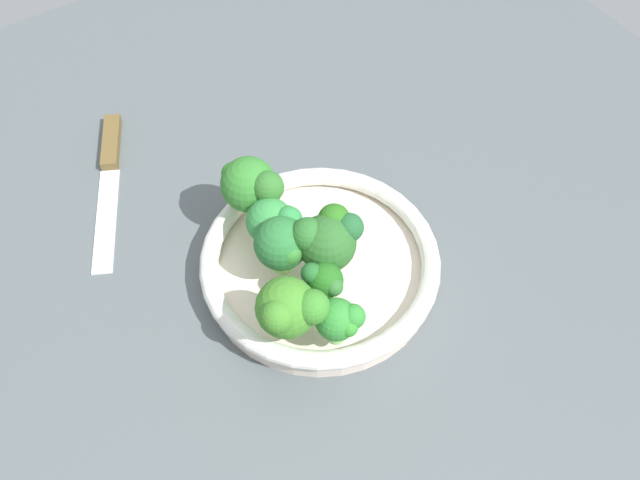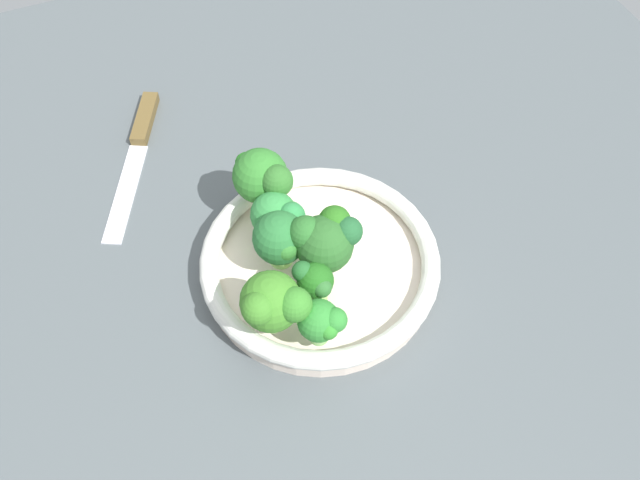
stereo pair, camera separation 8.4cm
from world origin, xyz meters
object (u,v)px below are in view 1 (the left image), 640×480
object	(u,v)px
broccoli_floret_1	(340,320)
broccoli_floret_6	(289,309)
broccoli_floret_5	(274,221)
knife	(109,168)
bowl	(320,264)
broccoli_floret_2	(327,239)
broccoli_floret_3	(251,185)
broccoli_floret_4	(324,282)
broccoli_floret_0	(283,244)

from	to	relation	value
broccoli_floret_1	broccoli_floret_6	xyz separation A→B (cm)	(-4.21, 3.32, 1.43)
broccoli_floret_5	knife	distance (cm)	28.56
broccoli_floret_5	broccoli_floret_1	bearing A→B (deg)	-93.02
bowl	broccoli_floret_1	xyz separation A→B (cm)	(-4.21, -10.43, 5.76)
broccoli_floret_2	knife	xyz separation A→B (cm)	(-15.04, 31.24, -8.71)
broccoli_floret_3	broccoli_floret_4	size ratio (longest dim) A/B	1.29
broccoli_floret_0	knife	world-z (taller)	broccoli_floret_0
broccoli_floret_3	broccoli_floret_5	size ratio (longest dim) A/B	1.21
knife	broccoli_floret_0	bearing A→B (deg)	-69.46
broccoli_floret_6	broccoli_floret_2	bearing A→B (deg)	33.79
broccoli_floret_2	broccoli_floret_3	distance (cm)	12.29
broccoli_floret_5	knife	world-z (taller)	broccoli_floret_5
broccoli_floret_5	broccoli_floret_6	xyz separation A→B (cm)	(-5.01, -11.83, 1.40)
broccoli_floret_0	broccoli_floret_2	bearing A→B (deg)	-29.98
broccoli_floret_0	broccoli_floret_6	distance (cm)	9.03
broccoli_floret_6	knife	world-z (taller)	broccoli_floret_6
broccoli_floret_0	knife	distance (cm)	31.74
broccoli_floret_1	broccoli_floret_5	xyz separation A→B (cm)	(0.80, 15.15, 0.03)
broccoli_floret_0	broccoli_floret_4	distance (cm)	6.59
bowl	broccoli_floret_0	world-z (taller)	broccoli_floret_0
broccoli_floret_1	broccoli_floret_5	size ratio (longest dim) A/B	0.93
bowl	broccoli_floret_4	size ratio (longest dim) A/B	4.69
broccoli_floret_1	bowl	bearing A→B (deg)	68.03
broccoli_floret_3	broccoli_floret_5	xyz separation A→B (cm)	(-0.17, -5.61, -0.86)
broccoli_floret_0	broccoli_floret_3	size ratio (longest dim) A/B	0.95
broccoli_floret_2	broccoli_floret_5	distance (cm)	7.21
bowl	broccoli_floret_6	size ratio (longest dim) A/B	3.48
broccoli_floret_0	broccoli_floret_3	world-z (taller)	broccoli_floret_3
knife	broccoli_floret_1	bearing A→B (deg)	-74.76
broccoli_floret_1	broccoli_floret_3	size ratio (longest dim) A/B	0.77
broccoli_floret_1	broccoli_floret_3	xyz separation A→B (cm)	(0.97, 20.76, 0.89)
broccoli_floret_2	broccoli_floret_6	size ratio (longest dim) A/B	0.98
bowl	broccoli_floret_4	distance (cm)	8.45
broccoli_floret_0	bowl	bearing A→B (deg)	-11.99
bowl	broccoli_floret_4	bearing A→B (deg)	-118.54
broccoli_floret_1	broccoli_floret_3	bearing A→B (deg)	87.32
broccoli_floret_6	broccoli_floret_4	bearing A→B (deg)	16.56
broccoli_floret_3	broccoli_floret_4	world-z (taller)	broccoli_floret_3
broccoli_floret_4	broccoli_floret_6	xyz separation A→B (cm)	(-5.43, -1.61, 1.50)
broccoli_floret_3	broccoli_floret_5	world-z (taller)	broccoli_floret_3
broccoli_floret_5	broccoli_floret_0	bearing A→B (deg)	-103.98
bowl	knife	xyz separation A→B (cm)	(-15.14, 29.71, -1.57)
bowl	broccoli_floret_1	bearing A→B (deg)	-111.97
broccoli_floret_5	broccoli_floret_2	bearing A→B (deg)	-62.12
broccoli_floret_3	broccoli_floret_6	xyz separation A→B (cm)	(-5.18, -17.44, 0.54)
knife	broccoli_floret_6	bearing A→B (deg)	-79.65
broccoli_floret_0	broccoli_floret_1	xyz separation A→B (cm)	(0.15, -11.35, -0.60)
broccoli_floret_0	broccoli_floret_3	distance (cm)	9.49
broccoli_floret_4	knife	distance (cm)	37.94
broccoli_floret_3	broccoli_floret_6	distance (cm)	18.20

